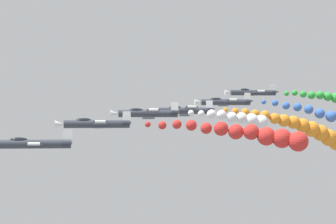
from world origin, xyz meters
name	(u,v)px	position (x,y,z in m)	size (l,w,h in m)	color
airplane_lead	(32,144)	(-23.24, 19.41, 93.27)	(9.56, 10.35, 2.38)	#333842
airplane_left_inner	(96,124)	(-13.95, 11.66, 95.57)	(9.55, 10.35, 2.54)	#333842
smoke_trail_left_inner	(258,135)	(-16.56, -10.53, 94.05)	(6.01, 21.95, 4.34)	red
airplane_right_inner	(147,113)	(-5.22, 3.84, 97.02)	(9.51, 10.35, 2.72)	#333842
smoke_trail_right_inner	(242,119)	(-4.60, -11.11, 96.20)	(2.70, 12.83, 3.06)	white
airplane_left_outer	(185,111)	(4.89, -3.38, 97.52)	(9.49, 10.35, 2.80)	#333842
smoke_trail_left_outer	(319,134)	(8.01, -27.83, 93.39)	(7.27, 25.32, 8.77)	orange
airplane_right_outer	(225,102)	(13.22, -11.96, 99.15)	(9.55, 10.35, 2.54)	#333842
smoke_trail_right_outer	(320,114)	(12.64, -29.71, 96.99)	(2.74, 16.26, 5.11)	blue
airplane_trailing	(252,93)	(22.50, -19.42, 101.22)	(9.56, 10.35, 2.35)	#333842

